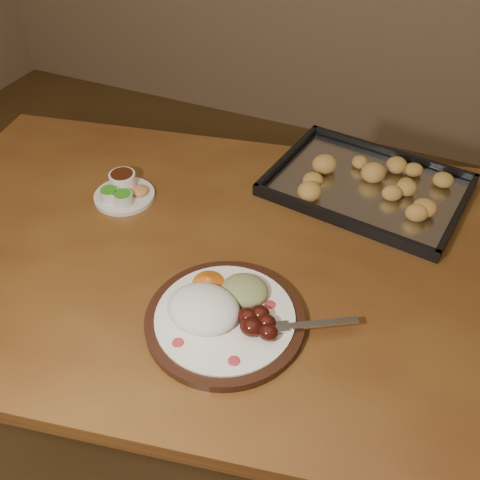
% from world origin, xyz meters
% --- Properties ---
extents(ground, '(4.00, 4.00, 0.00)m').
position_xyz_m(ground, '(0.00, 0.00, 0.00)').
color(ground, brown).
rests_on(ground, ground).
extents(dining_table, '(1.64, 1.17, 0.75)m').
position_xyz_m(dining_table, '(0.27, 0.18, 0.65)').
color(dining_table, brown).
rests_on(dining_table, ground).
extents(dinner_plate, '(0.38, 0.30, 0.07)m').
position_xyz_m(dinner_plate, '(0.33, 0.01, 0.77)').
color(dinner_plate, black).
rests_on(dinner_plate, dining_table).
extents(condiment_saucer, '(0.15, 0.15, 0.05)m').
position_xyz_m(condiment_saucer, '(-0.05, 0.26, 0.77)').
color(condiment_saucer, silver).
rests_on(condiment_saucer, dining_table).
extents(baking_tray, '(0.50, 0.40, 0.05)m').
position_xyz_m(baking_tray, '(0.48, 0.53, 0.77)').
color(baking_tray, black).
rests_on(baking_tray, dining_table).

